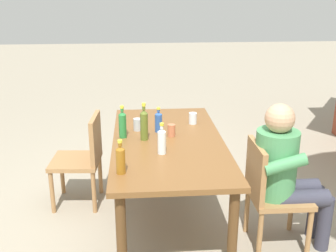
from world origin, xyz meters
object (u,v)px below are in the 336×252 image
at_px(chair_near_left, 84,155).
at_px(cup_glass, 193,118).
at_px(dining_table, 168,150).
at_px(bottle_clear, 162,141).
at_px(bottle_blue, 159,121).
at_px(cup_terracotta, 171,130).
at_px(bottle_amber, 121,159).
at_px(person_in_white_shirt, 285,170).
at_px(cup_steel, 137,124).
at_px(bottle_olive, 144,124).
at_px(chair_far_right, 269,190).
at_px(bottle_green, 123,124).

height_order(chair_near_left, cup_glass, cup_glass).
bearing_deg(dining_table, bottle_clear, -13.56).
xyz_separation_m(bottle_blue, cup_terracotta, (0.12, 0.10, -0.04)).
bearing_deg(cup_terracotta, dining_table, -22.77).
height_order(dining_table, bottle_amber, bottle_amber).
relative_size(cup_glass, cup_terracotta, 1.01).
relative_size(dining_table, person_in_white_shirt, 1.53).
distance_m(person_in_white_shirt, cup_glass, 1.02).
xyz_separation_m(cup_glass, cup_steel, (0.15, -0.51, 0.00)).
relative_size(bottle_olive, bottle_clear, 1.29).
xyz_separation_m(person_in_white_shirt, cup_glass, (-0.80, -0.60, 0.17)).
relative_size(chair_far_right, bottle_amber, 3.59).
height_order(person_in_white_shirt, bottle_clear, person_in_white_shirt).
relative_size(person_in_white_shirt, bottle_amber, 4.87).
bearing_deg(chair_near_left, dining_table, 62.15).
relative_size(cup_steel, cup_terracotta, 1.05).
bearing_deg(cup_terracotta, bottle_clear, -15.74).
distance_m(bottle_olive, bottle_clear, 0.33).
xyz_separation_m(bottle_olive, cup_terracotta, (-0.07, 0.23, -0.08)).
xyz_separation_m(dining_table, bottle_olive, (-0.02, -0.20, 0.23)).
height_order(dining_table, bottle_olive, bottle_olive).
height_order(bottle_amber, cup_terracotta, bottle_amber).
distance_m(bottle_green, cup_glass, 0.71).
bearing_deg(person_in_white_shirt, dining_table, -115.10).
xyz_separation_m(person_in_white_shirt, bottle_blue, (-0.61, -0.93, 0.21)).
xyz_separation_m(chair_far_right, cup_glass, (-0.80, -0.49, 0.34)).
relative_size(chair_far_right, bottle_clear, 3.56).
xyz_separation_m(bottle_amber, bottle_green, (-0.70, -0.00, 0.02)).
xyz_separation_m(dining_table, bottle_green, (-0.09, -0.37, 0.21)).
bearing_deg(person_in_white_shirt, cup_terracotta, -120.64).
height_order(bottle_blue, cup_glass, bottle_blue).
relative_size(dining_table, bottle_olive, 5.71).
relative_size(chair_far_right, cup_terracotta, 8.46).
bearing_deg(cup_steel, chair_near_left, -105.95).
xyz_separation_m(bottle_blue, cup_glass, (-0.20, 0.33, -0.04)).
relative_size(dining_table, bottle_clear, 7.36).
xyz_separation_m(chair_far_right, cup_steel, (-0.66, -1.01, 0.34)).
xyz_separation_m(bottle_olive, bottle_blue, (-0.19, 0.13, -0.04)).
xyz_separation_m(chair_near_left, bottle_green, (0.31, 0.38, 0.40)).
relative_size(chair_near_left, bottle_olive, 2.76).
height_order(dining_table, cup_glass, cup_glass).
bearing_deg(bottle_blue, cup_glass, 121.02).
bearing_deg(bottle_green, bottle_clear, 38.88).
xyz_separation_m(bottle_blue, bottle_green, (0.12, -0.31, 0.02)).
bearing_deg(bottle_green, person_in_white_shirt, 68.39).
distance_m(bottle_amber, bottle_green, 0.70).
xyz_separation_m(chair_near_left, cup_steel, (0.14, 0.51, 0.34)).
xyz_separation_m(dining_table, person_in_white_shirt, (0.40, 0.86, -0.03)).
distance_m(chair_far_right, cup_terracotta, 0.93).
distance_m(chair_near_left, bottle_amber, 1.15).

